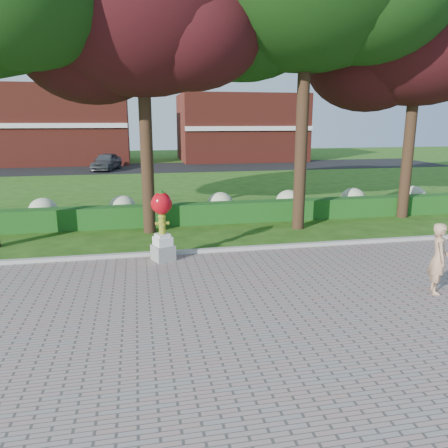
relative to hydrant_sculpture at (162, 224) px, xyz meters
name	(u,v)px	position (x,y,z in m)	size (l,w,h in m)	color
ground	(242,289)	(1.73, -2.50, -1.12)	(100.00, 100.00, 0.00)	#244B12
walkway	(303,383)	(1.73, -6.50, -1.10)	(40.00, 14.00, 0.04)	gray
curb	(219,250)	(1.73, 0.50, -1.05)	(40.00, 0.18, 0.15)	#ADADA5
lawn_hedge	(200,213)	(1.73, 4.50, -0.72)	(24.00, 0.70, 0.80)	#174714
hydrangea_row	(210,204)	(2.30, 5.50, -0.57)	(20.10, 1.10, 0.99)	beige
street	(165,167)	(1.73, 25.50, -1.11)	(50.00, 8.00, 0.02)	black
building_left	(51,125)	(-8.27, 31.50, 2.38)	(14.00, 8.00, 7.00)	maroon
building_right	(240,128)	(9.73, 31.50, 2.08)	(12.00, 8.00, 6.40)	maroon
tree_mid_left	(138,16)	(-0.37, 3.58, 6.18)	(8.25, 7.04, 10.69)	black
tree_far_right	(415,40)	(10.13, 4.08, 5.85)	(7.88, 6.72, 10.21)	black
hydrant_sculpture	(162,224)	(0.00, 0.00, 0.00)	(0.72, 0.72, 2.04)	gray
woman	(438,258)	(6.11, -3.67, -0.25)	(0.61, 0.40, 1.67)	tan
parked_car	(106,161)	(-3.03, 24.35, -0.41)	(1.63, 4.06, 1.38)	#44474C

